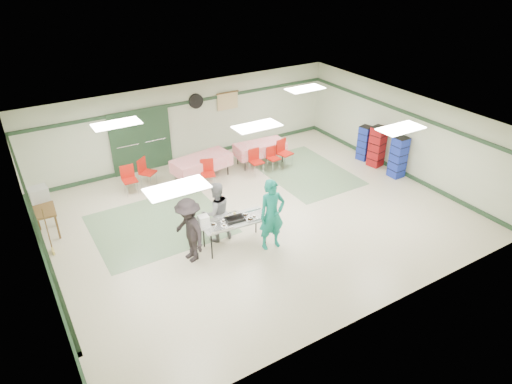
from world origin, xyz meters
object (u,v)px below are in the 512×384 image
chair_a (272,156)px  volunteer_grey (216,212)px  chair_b (255,159)px  crate_stack_blue_b (398,157)px  dining_table_b (202,163)px  chair_d (207,170)px  serving_table (234,221)px  chair_c (283,150)px  chair_loose_a (145,169)px  chair_loose_b (129,177)px  dining_table_a (260,148)px  printer_table (45,214)px  crate_stack_red (377,147)px  volunteer_dark (189,230)px  office_printer (39,194)px  crate_stack_blue_a (364,143)px  broom (47,230)px  volunteer_teal (272,215)px

chair_a → volunteer_grey: bearing=-146.1°
chair_b → crate_stack_blue_b: (3.82, -2.57, 0.16)m
dining_table_b → chair_d: bearing=-105.8°
serving_table → crate_stack_blue_b: 6.38m
serving_table → chair_c: size_ratio=1.85×
chair_loose_a → chair_loose_b: chair_loose_a is taller
dining_table_a → printer_table: dining_table_a is taller
chair_b → crate_stack_red: crate_stack_red is taller
chair_a → volunteer_dark: bearing=-148.6°
chair_d → office_printer: office_printer is taller
chair_loose_a → chair_c: bearing=-52.5°
printer_table → office_printer: (-0.00, 0.58, 0.30)m
chair_loose_b → serving_table: bearing=-69.0°
volunteer_grey → chair_loose_a: volunteer_grey is taller
volunteer_grey → printer_table: volunteer_grey is taller
crate_stack_blue_a → broom: bearing=-179.5°
serving_table → volunteer_teal: 0.95m
chair_d → crate_stack_blue_b: 6.12m
chair_a → office_printer: 7.17m
dining_table_a → office_printer: 7.04m
dining_table_a → printer_table: size_ratio=2.12×
serving_table → office_printer: size_ratio=3.67×
dining_table_a → chair_a: size_ratio=2.26×
dining_table_b → office_printer: (-4.82, -0.22, 0.36)m
chair_a → crate_stack_red: bearing=-31.3°
serving_table → crate_stack_blue_a: 6.72m
chair_a → crate_stack_blue_a: 3.31m
chair_c → dining_table_a: bearing=122.5°
dining_table_a → chair_loose_b: (-4.49, 0.29, -0.02)m
crate_stack_red → volunteer_dark: bearing=-168.5°
volunteer_dark → volunteer_teal: bearing=66.8°
serving_table → chair_loose_a: 4.32m
volunteer_grey → chair_loose_a: size_ratio=1.77×
serving_table → chair_b: (2.53, 3.20, -0.19)m
volunteer_teal → dining_table_a: (2.30, 4.28, -0.36)m
chair_b → chair_loose_a: 3.53m
dining_table_b → dining_table_a: bearing=-8.6°
chair_loose_a → office_printer: bearing=152.9°
volunteer_dark → chair_loose_a: 4.21m
volunteer_dark → crate_stack_blue_b: 7.56m
chair_loose_b → printer_table: chair_loose_b is taller
chair_loose_b → crate_stack_blue_a: size_ratio=0.73×
dining_table_a → crate_stack_blue_a: (3.28, -1.59, 0.04)m
chair_d → crate_stack_red: 5.78m
volunteer_teal → volunteer_dark: (-1.95, 0.57, -0.10)m
volunteer_grey → chair_b: (2.79, 2.71, -0.28)m
volunteer_dark → chair_d: size_ratio=1.86×
crate_stack_blue_b → office_printer: crate_stack_blue_b is taller
serving_table → volunteer_grey: 0.56m
chair_a → chair_loose_a: chair_loose_a is taller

